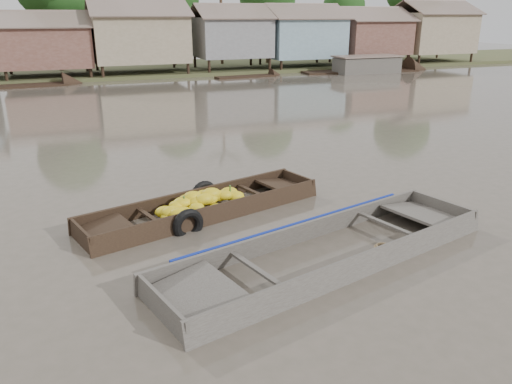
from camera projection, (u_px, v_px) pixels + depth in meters
name	position (u px, v px, depth m)	size (l,w,h in m)	color
ground	(248.00, 239.00, 10.19)	(120.00, 120.00, 0.00)	#534D40
riverbank	(141.00, 31.00, 38.15)	(120.00, 12.47, 10.22)	#384723
banana_boat	(201.00, 208.00, 11.36)	(5.93, 2.89, 0.79)	black
viewer_boat	(329.00, 256.00, 9.37)	(7.23, 3.52, 0.56)	#3C3733
distant_boats	(276.00, 73.00, 36.37)	(44.90, 3.24, 1.38)	black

